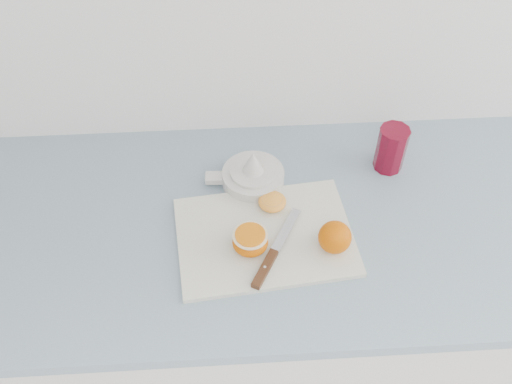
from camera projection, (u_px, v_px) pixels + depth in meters
counter at (297, 317)px, 1.58m from camera, size 2.53×0.64×0.89m
cutting_board at (265, 236)px, 1.21m from camera, size 0.39×0.30×0.01m
whole_orange at (335, 237)px, 1.16m from camera, size 0.07×0.07×0.07m
half_orange at (250, 241)px, 1.16m from camera, size 0.07×0.07×0.05m
squeezed_shell at (272, 202)px, 1.25m from camera, size 0.06×0.06×0.03m
paring_knife at (269, 262)px, 1.15m from camera, size 0.12×0.20×0.01m
citrus_juicer at (252, 175)px, 1.30m from camera, size 0.18×0.14×0.10m
red_tumbler at (391, 150)px, 1.32m from camera, size 0.07×0.07×0.11m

